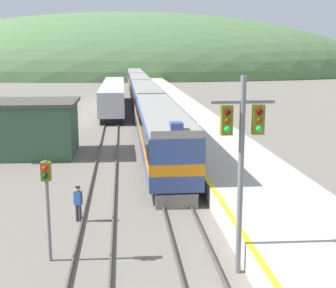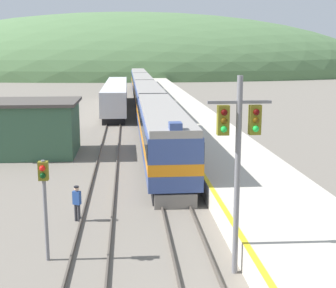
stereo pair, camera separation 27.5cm
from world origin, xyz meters
name	(u,v)px [view 1 (the left image)]	position (x,y,z in m)	size (l,w,h in m)	color
track_main	(138,97)	(0.00, 70.00, 0.08)	(1.52, 180.00, 0.16)	#4C443D
track_siding	(115,97)	(-3.94, 70.00, 0.08)	(1.51, 180.00, 0.16)	#4C443D
platform	(178,108)	(4.54, 50.00, 0.56)	(5.74, 140.00, 1.13)	#BCB5A5
distant_hills	(130,75)	(0.00, 144.48, 0.00)	(164.46, 74.01, 40.04)	#517547
station_shed	(30,128)	(-9.79, 25.43, 2.12)	(7.25, 6.20, 4.20)	#385B42
express_train_lead_car	(161,133)	(0.00, 21.42, 2.22)	(2.86, 20.20, 4.42)	black
carriage_second	(146,101)	(0.00, 42.66, 2.21)	(2.85, 20.06, 4.06)	black
carriage_third	(139,87)	(0.00, 63.60, 2.21)	(2.85, 20.06, 4.06)	black
carriage_fourth	(136,79)	(0.00, 84.54, 2.21)	(2.85, 20.06, 4.06)	black
siding_train	(113,96)	(-3.94, 53.81, 1.85)	(2.90, 30.35, 3.57)	black
signal_mast_main	(242,147)	(1.41, 4.50, 4.66)	(2.20, 0.42, 7.12)	slate
signal_post_siding	(47,190)	(-5.53, 6.14, 2.84)	(0.36, 0.42, 3.96)	slate
track_worker	(78,202)	(-4.82, 10.32, 0.98)	(0.42, 0.35, 1.72)	#2D2D33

